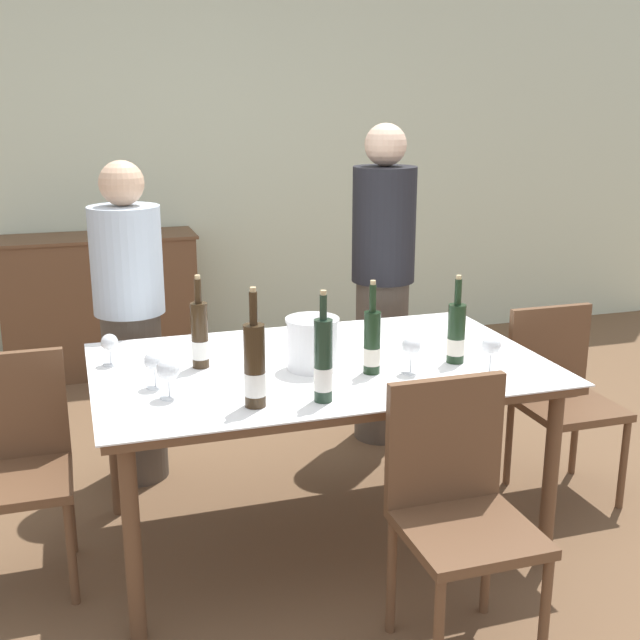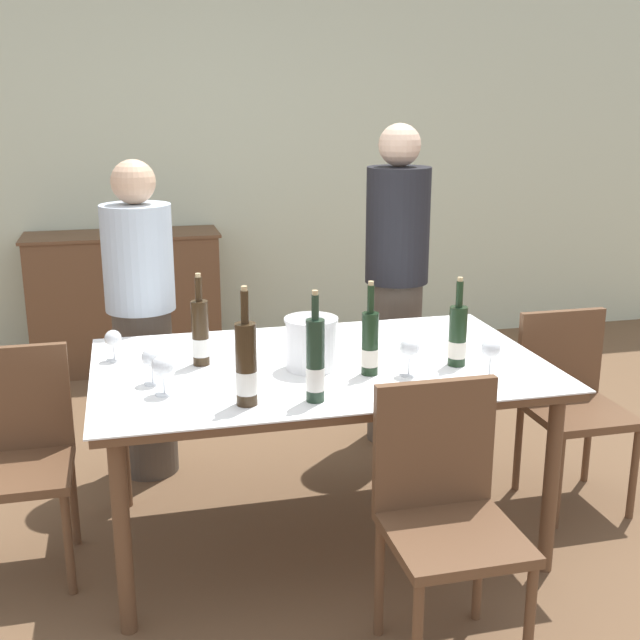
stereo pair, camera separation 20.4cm
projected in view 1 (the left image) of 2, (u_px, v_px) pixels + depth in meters
The scene contains 20 objects.
ground_plane at pixel (320, 535), 3.45m from camera, with size 12.00×12.00×0.00m, color brown.
back_wall at pixel (201, 159), 5.64m from camera, with size 8.00×0.10×2.80m.
sideboard_cabinet at pixel (101, 305), 5.40m from camera, with size 1.29×0.46×0.94m.
dining_table at pixel (320, 378), 3.26m from camera, with size 1.81×1.12×0.78m.
ice_bucket at pixel (312, 342), 3.15m from camera, with size 0.21×0.21×0.21m.
wine_bottle_0 at pixel (372, 343), 3.09m from camera, with size 0.07×0.07×0.37m.
wine_bottle_1 at pixel (456, 334), 3.22m from camera, with size 0.07×0.07×0.36m.
wine_bottle_2 at pixel (323, 363), 2.80m from camera, with size 0.07×0.07×0.40m.
wine_bottle_3 at pixel (255, 367), 2.75m from camera, with size 0.08×0.08×0.42m.
wine_bottle_4 at pixel (200, 336), 3.16m from camera, with size 0.07×0.07×0.37m.
wine_glass_0 at pixel (491, 347), 3.09m from camera, with size 0.07×0.07×0.15m.
wine_glass_1 at pixel (411, 347), 3.09m from camera, with size 0.08×0.08×0.15m.
wine_glass_2 at pixel (168, 370), 2.83m from camera, with size 0.08×0.08×0.15m.
wine_glass_3 at pixel (154, 363), 2.94m from camera, with size 0.08×0.08×0.14m.
wine_glass_4 at pixel (110, 344), 3.20m from camera, with size 0.07×0.07×0.13m.
chair_left_end at pixel (13, 455), 3.05m from camera, with size 0.42×0.42×0.88m.
chair_right_end at pixel (559, 388), 3.74m from camera, with size 0.42×0.42×0.87m.
chair_near_front at pixel (457, 499), 2.65m from camera, with size 0.42×0.42×0.92m.
person_host at pixel (131, 326), 3.79m from camera, with size 0.33×0.33×1.55m.
person_guest_left at pixel (383, 286), 4.24m from camera, with size 0.33×0.33×1.70m.
Camera 1 is at (-0.93, -2.93, 1.82)m, focal length 45.00 mm.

